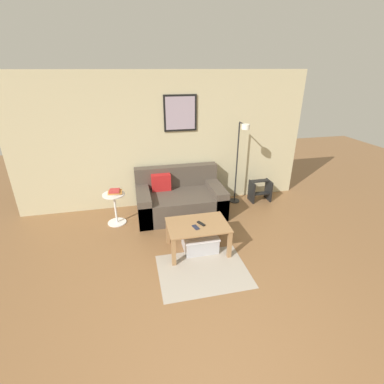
# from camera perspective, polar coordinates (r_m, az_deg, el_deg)

# --- Properties ---
(ground_plane) EXTENTS (16.00, 16.00, 0.00)m
(ground_plane) POSITION_cam_1_polar(r_m,az_deg,el_deg) (3.18, 5.21, -30.03)
(ground_plane) COLOR brown
(wall_back) EXTENTS (5.60, 0.09, 2.55)m
(wall_back) POSITION_cam_1_polar(r_m,az_deg,el_deg) (5.42, -5.53, 10.27)
(wall_back) COLOR #C6BC93
(wall_back) RESTS_ON ground_plane
(area_rug) EXTENTS (1.22, 0.95, 0.01)m
(area_rug) POSITION_cam_1_polar(r_m,az_deg,el_deg) (4.00, 2.29, -15.86)
(area_rug) COLOR #A39989
(area_rug) RESTS_ON ground_plane
(couch) EXTENTS (1.61, 0.99, 0.84)m
(couch) POSITION_cam_1_polar(r_m,az_deg,el_deg) (5.30, -2.57, -1.45)
(couch) COLOR #4C4238
(couch) RESTS_ON ground_plane
(coffee_table) EXTENTS (0.90, 0.63, 0.45)m
(coffee_table) POSITION_cam_1_polar(r_m,az_deg,el_deg) (4.19, 1.16, -7.60)
(coffee_table) COLOR #997047
(coffee_table) RESTS_ON ground_plane
(storage_bin) EXTENTS (0.53, 0.43, 0.25)m
(storage_bin) POSITION_cam_1_polar(r_m,az_deg,el_deg) (4.34, 1.61, -10.15)
(storage_bin) COLOR #B2B2B7
(storage_bin) RESTS_ON ground_plane
(floor_lamp) EXTENTS (0.22, 0.47, 1.66)m
(floor_lamp) POSITION_cam_1_polar(r_m,az_deg,el_deg) (5.44, 9.83, 7.32)
(floor_lamp) COLOR black
(floor_lamp) RESTS_ON ground_plane
(side_table) EXTENTS (0.39, 0.39, 0.57)m
(side_table) POSITION_cam_1_polar(r_m,az_deg,el_deg) (5.09, -15.50, -2.72)
(side_table) COLOR white
(side_table) RESTS_ON ground_plane
(book_stack) EXTENTS (0.24, 0.19, 0.08)m
(book_stack) POSITION_cam_1_polar(r_m,az_deg,el_deg) (4.98, -15.57, 0.03)
(book_stack) COLOR silver
(book_stack) RESTS_ON side_table
(remote_control) EXTENTS (0.10, 0.15, 0.02)m
(remote_control) POSITION_cam_1_polar(r_m,az_deg,el_deg) (4.14, 1.88, -6.49)
(remote_control) COLOR black
(remote_control) RESTS_ON coffee_table
(cell_phone) EXTENTS (0.10, 0.15, 0.01)m
(cell_phone) POSITION_cam_1_polar(r_m,az_deg,el_deg) (4.06, 0.78, -7.25)
(cell_phone) COLOR #1E2338
(cell_phone) RESTS_ON coffee_table
(step_stool) EXTENTS (0.41, 0.29, 0.43)m
(step_stool) POSITION_cam_1_polar(r_m,az_deg,el_deg) (5.97, 13.79, 0.37)
(step_stool) COLOR black
(step_stool) RESTS_ON ground_plane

